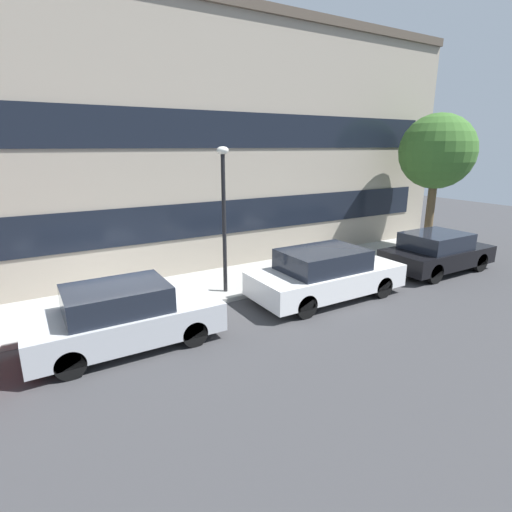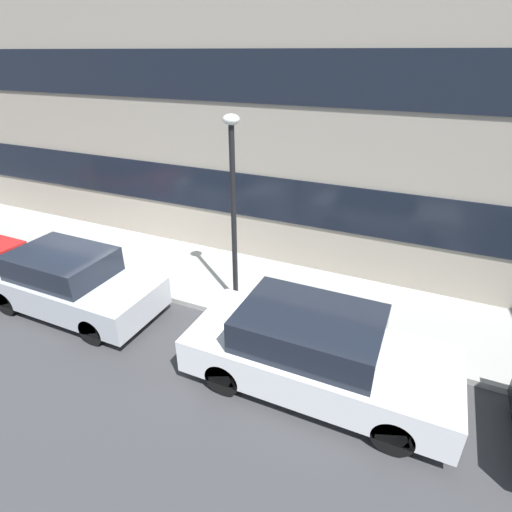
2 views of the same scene
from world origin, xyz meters
The scene contains 8 objects.
ground_plane centered at (0.00, 0.00, 0.00)m, with size 56.00×56.00×0.00m, color #38383A.
sidewalk_strip centered at (0.00, 1.32, 0.06)m, with size 28.00×2.63×0.12m.
rowhouse_facade centered at (0.00, 3.07, 4.16)m, with size 28.00×1.02×8.31m.
parked_car_silver centered at (-0.24, -1.05, 0.67)m, with size 3.87×1.64×1.36m.
parked_car_white centered at (5.18, -1.05, 0.69)m, with size 4.33×1.79×1.40m.
parked_car_black centered at (10.01, -1.05, 0.66)m, with size 3.85×1.78×1.32m.
street_tree centered at (11.98, 0.78, 3.86)m, with size 2.78×2.78×5.16m.
lamp_post centered at (2.90, 0.55, 2.61)m, with size 0.32×0.32×3.96m.
Camera 1 is at (-1.81, -9.01, 4.09)m, focal length 28.00 mm.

